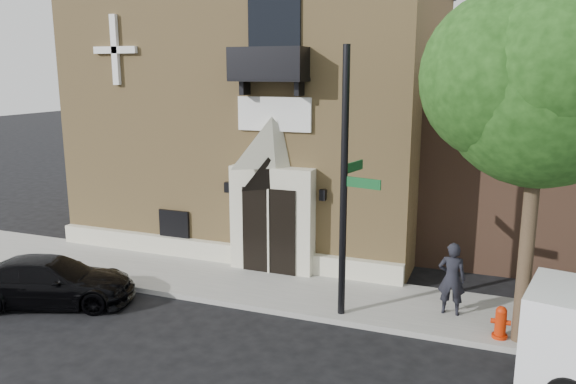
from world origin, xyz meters
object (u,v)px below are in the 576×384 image
at_px(black_sedan, 51,281).
at_px(pedestrian_near, 452,279).
at_px(street_sign, 345,184).
at_px(fire_hydrant, 501,322).

relative_size(black_sedan, pedestrian_near, 2.36).
xyz_separation_m(street_sign, fire_hydrant, (3.74, -0.01, -2.94)).
distance_m(black_sedan, fire_hydrant, 11.45).
xyz_separation_m(fire_hydrant, pedestrian_near, (-1.19, 0.95, 0.55)).
height_order(black_sedan, pedestrian_near, pedestrian_near).
bearing_deg(fire_hydrant, pedestrian_near, 141.43).
bearing_deg(fire_hydrant, black_sedan, -170.56).
bearing_deg(black_sedan, fire_hydrant, -101.78).
xyz_separation_m(black_sedan, pedestrian_near, (10.10, 2.83, 0.44)).
bearing_deg(street_sign, pedestrian_near, 33.15).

